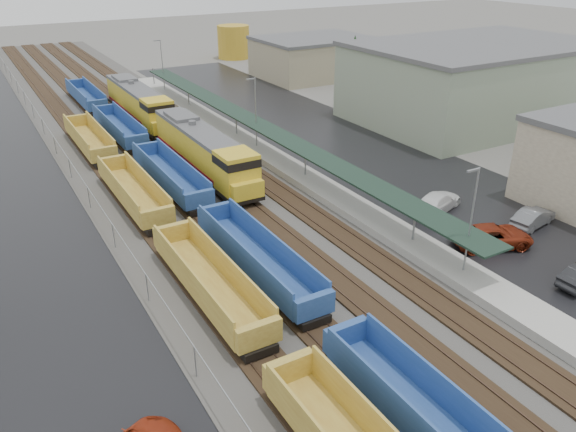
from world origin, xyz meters
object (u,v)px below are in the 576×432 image
object	(u,v)px
parked_car_east_c	(437,202)
parked_car_east_e	(533,218)
well_string_blue	(207,210)
well_string_yellow	(209,282)
locomotive_trail	(140,103)
storage_tank	(234,42)
parked_car_east_b	(493,236)
locomotive_lead	(205,151)

from	to	relation	value
parked_car_east_c	parked_car_east_e	world-z (taller)	parked_car_east_c
well_string_blue	well_string_yellow	bearing A→B (deg)	-111.96
locomotive_trail	storage_tank	xyz separation A→B (m)	(29.64, 35.39, 0.68)
parked_car_east_b	parked_car_east_c	distance (m)	6.76
parked_car_east_c	storage_tank	bearing A→B (deg)	-31.90
well_string_blue	parked_car_east_b	bearing A→B (deg)	-40.00
locomotive_trail	parked_car_east_c	world-z (taller)	locomotive_trail
locomotive_lead	parked_car_east_e	world-z (taller)	locomotive_lead
locomotive_lead	parked_car_east_e	xyz separation A→B (m)	(18.21, -23.32, -1.71)
locomotive_trail	storage_tank	distance (m)	46.17
storage_tank	parked_car_east_b	size ratio (longest dim) A/B	1.06
locomotive_lead	well_string_yellow	xyz separation A→B (m)	(-8.00, -19.84, -1.27)
well_string_blue	parked_car_east_b	world-z (taller)	well_string_blue
well_string_blue	parked_car_east_e	xyz separation A→B (m)	(22.21, -13.40, -0.43)
locomotive_lead	parked_car_east_e	bearing A→B (deg)	-52.02
parked_car_east_c	parked_car_east_e	distance (m)	7.49
locomotive_lead	parked_car_east_b	distance (m)	27.27
locomotive_trail	well_string_yellow	world-z (taller)	locomotive_trail
well_string_yellow	well_string_blue	world-z (taller)	well_string_yellow
well_string_blue	storage_tank	xyz separation A→B (m)	(33.64, 66.31, 1.96)
locomotive_lead	well_string_blue	size ratio (longest dim) A/B	0.20
locomotive_lead	locomotive_trail	world-z (taller)	same
locomotive_trail	parked_car_east_b	xyz separation A→B (m)	(12.81, -45.02, -1.64)
locomotive_lead	locomotive_trail	distance (m)	21.00
locomotive_lead	locomotive_trail	xyz separation A→B (m)	(0.00, 21.00, 0.00)
well_string_blue	parked_car_east_b	xyz separation A→B (m)	(16.81, -14.10, -0.35)
locomotive_trail	parked_car_east_e	size ratio (longest dim) A/B	4.51
locomotive_lead	parked_car_east_b	xyz separation A→B (m)	(12.81, -24.02, -1.64)
locomotive_lead	storage_tank	size ratio (longest dim) A/B	3.26
well_string_yellow	parked_car_east_e	world-z (taller)	well_string_yellow
well_string_yellow	storage_tank	bearing A→B (deg)	63.72
storage_tank	parked_car_east_e	size ratio (longest dim) A/B	1.38
parked_car_east_c	well_string_blue	bearing A→B (deg)	47.61
well_string_blue	storage_tank	bearing A→B (deg)	63.10
locomotive_lead	well_string_blue	world-z (taller)	locomotive_lead
parked_car_east_c	well_string_yellow	bearing A→B (deg)	76.90
well_string_yellow	parked_car_east_e	bearing A→B (deg)	-7.57
locomotive_trail	parked_car_east_c	bearing A→B (deg)	-70.31
locomotive_lead	locomotive_trail	bearing A→B (deg)	90.00
locomotive_trail	well_string_blue	size ratio (longest dim) A/B	0.20
well_string_yellow	locomotive_lead	bearing A→B (deg)	68.04
locomotive_lead	storage_tank	bearing A→B (deg)	62.28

